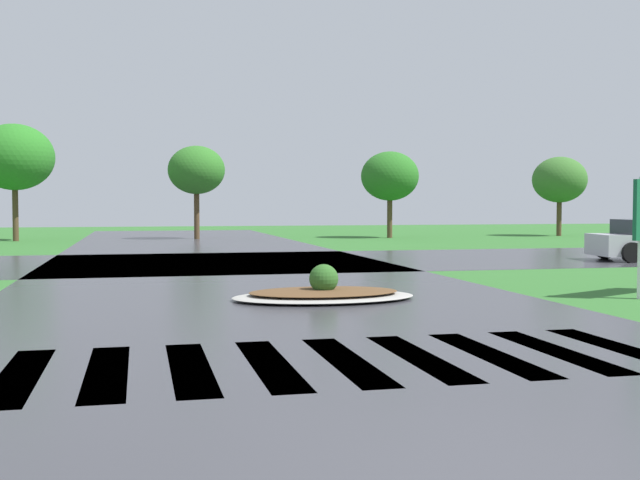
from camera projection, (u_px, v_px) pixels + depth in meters
asphalt_roadway at (268, 302)px, 14.70m from camera, size 10.39×80.00×0.01m
asphalt_cross_road at (216, 262)px, 24.68m from camera, size 90.00×9.35×0.01m
crosswalk_stripes at (346, 360)px, 9.21m from camera, size 7.65×2.97×0.01m
median_island at (324, 293)px, 15.06m from camera, size 3.53×2.17×0.68m
background_treeline at (151, 170)px, 40.17m from camera, size 42.69×5.61×5.72m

